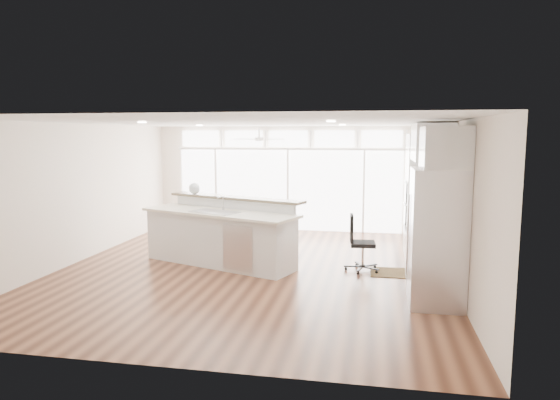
# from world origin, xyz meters

# --- Properties ---
(floor) EXTENTS (7.00, 8.00, 0.02)m
(floor) POSITION_xyz_m (0.00, 0.00, -0.01)
(floor) COLOR #462415
(floor) RESTS_ON ground
(ceiling) EXTENTS (7.00, 8.00, 0.02)m
(ceiling) POSITION_xyz_m (0.00, 0.00, 2.70)
(ceiling) COLOR white
(ceiling) RESTS_ON wall_back
(wall_back) EXTENTS (7.00, 0.04, 2.70)m
(wall_back) POSITION_xyz_m (0.00, 4.00, 1.35)
(wall_back) COLOR white
(wall_back) RESTS_ON floor
(wall_front) EXTENTS (7.00, 0.04, 2.70)m
(wall_front) POSITION_xyz_m (0.00, -4.00, 1.35)
(wall_front) COLOR white
(wall_front) RESTS_ON floor
(wall_left) EXTENTS (0.04, 8.00, 2.70)m
(wall_left) POSITION_xyz_m (-3.50, 0.00, 1.35)
(wall_left) COLOR white
(wall_left) RESTS_ON floor
(wall_right) EXTENTS (0.04, 8.00, 2.70)m
(wall_right) POSITION_xyz_m (3.50, 0.00, 1.35)
(wall_right) COLOR white
(wall_right) RESTS_ON floor
(glass_wall) EXTENTS (5.80, 0.06, 2.08)m
(glass_wall) POSITION_xyz_m (0.00, 3.94, 1.05)
(glass_wall) COLOR white
(glass_wall) RESTS_ON wall_back
(transom_row) EXTENTS (5.90, 0.06, 0.40)m
(transom_row) POSITION_xyz_m (0.00, 3.94, 2.38)
(transom_row) COLOR white
(transom_row) RESTS_ON wall_back
(desk_window) EXTENTS (0.04, 0.85, 0.85)m
(desk_window) POSITION_xyz_m (3.46, 0.30, 1.55)
(desk_window) COLOR white
(desk_window) RESTS_ON wall_right
(ceiling_fan) EXTENTS (1.16, 1.16, 0.32)m
(ceiling_fan) POSITION_xyz_m (-0.50, 2.80, 2.48)
(ceiling_fan) COLOR white
(ceiling_fan) RESTS_ON ceiling
(recessed_lights) EXTENTS (3.40, 3.00, 0.02)m
(recessed_lights) POSITION_xyz_m (0.00, 0.20, 2.68)
(recessed_lights) COLOR white
(recessed_lights) RESTS_ON ceiling
(oven_cabinet) EXTENTS (0.64, 1.20, 2.50)m
(oven_cabinet) POSITION_xyz_m (3.17, 1.80, 1.25)
(oven_cabinet) COLOR silver
(oven_cabinet) RESTS_ON floor
(desk_nook) EXTENTS (0.72, 1.30, 0.76)m
(desk_nook) POSITION_xyz_m (3.13, 0.30, 0.38)
(desk_nook) COLOR silver
(desk_nook) RESTS_ON floor
(upper_cabinets) EXTENTS (0.64, 1.30, 0.64)m
(upper_cabinets) POSITION_xyz_m (3.17, 0.30, 2.35)
(upper_cabinets) COLOR silver
(upper_cabinets) RESTS_ON wall_right
(refrigerator) EXTENTS (0.76, 0.90, 2.00)m
(refrigerator) POSITION_xyz_m (3.11, -1.35, 1.00)
(refrigerator) COLOR silver
(refrigerator) RESTS_ON floor
(fridge_cabinet) EXTENTS (0.64, 0.90, 0.60)m
(fridge_cabinet) POSITION_xyz_m (3.17, -1.35, 2.30)
(fridge_cabinet) COLOR silver
(fridge_cabinet) RESTS_ON wall_right
(framed_photos) EXTENTS (0.06, 0.22, 0.80)m
(framed_photos) POSITION_xyz_m (3.46, 0.92, 1.40)
(framed_photos) COLOR black
(framed_photos) RESTS_ON wall_right
(kitchen_island) EXTENTS (3.40, 2.24, 1.26)m
(kitchen_island) POSITION_xyz_m (-0.70, 0.25, 0.63)
(kitchen_island) COLOR silver
(kitchen_island) RESTS_ON floor
(rug) EXTENTS (0.95, 0.69, 0.01)m
(rug) POSITION_xyz_m (2.64, 0.23, 0.01)
(rug) COLOR #32210F
(rug) RESTS_ON floor
(office_chair) EXTENTS (0.57, 0.53, 1.03)m
(office_chair) POSITION_xyz_m (2.02, 0.29, 0.51)
(office_chair) COLOR black
(office_chair) RESTS_ON floor
(fishbowl) EXTENTS (0.29, 0.29, 0.23)m
(fishbowl) POSITION_xyz_m (-1.45, 0.96, 1.38)
(fishbowl) COLOR silver
(fishbowl) RESTS_ON kitchen_island
(monitor) EXTENTS (0.12, 0.45, 0.37)m
(monitor) POSITION_xyz_m (3.05, 0.30, 0.94)
(monitor) COLOR black
(monitor) RESTS_ON desk_nook
(keyboard) EXTENTS (0.14, 0.33, 0.02)m
(keyboard) POSITION_xyz_m (2.88, 0.30, 0.77)
(keyboard) COLOR white
(keyboard) RESTS_ON desk_nook
(potted_plant) EXTENTS (0.26, 0.28, 0.21)m
(potted_plant) POSITION_xyz_m (3.17, 1.80, 2.61)
(potted_plant) COLOR #345825
(potted_plant) RESTS_ON oven_cabinet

